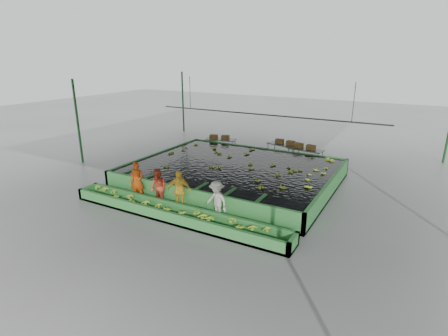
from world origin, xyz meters
The scene contains 21 objects.
ground centered at (0.00, 0.00, 0.00)m, with size 80.00×80.00×0.00m, color gray.
shed_roof centered at (0.00, 0.00, 5.00)m, with size 20.00×22.00×0.04m, color gray.
shed_posts centered at (0.00, 0.00, 2.50)m, with size 20.00×22.00×5.00m, color #1C4E21, non-canonical shape.
flotation_tank centered at (0.00, 1.50, 0.45)m, with size 10.00×8.00×0.90m, color #36873B, non-canonical shape.
tank_water centered at (0.00, 1.50, 0.85)m, with size 9.70×7.70×0.00m, color black.
sorting_trough centered at (0.00, -3.60, 0.25)m, with size 10.00×1.00×0.50m, color #36873B, non-canonical shape.
cableway_rail centered at (0.00, 5.00, 3.00)m, with size 0.08×0.08×14.00m, color #59605B.
rail_hanger_left centered at (-5.00, 5.00, 4.00)m, with size 0.04×0.04×2.00m, color #59605B.
rail_hanger_right centered at (5.00, 5.00, 4.00)m, with size 0.04×0.04×2.00m, color #59605B.
worker_a centered at (-2.61, -2.80, 0.88)m, with size 0.64×0.42×1.77m, color #C3450D.
worker_b centered at (-1.41, -2.80, 0.81)m, with size 0.79×0.62×1.63m, color #D5462A.
worker_c centered at (-0.31, -2.80, 0.89)m, with size 1.04×0.43×1.77m, color yellow.
worker_d centered at (1.51, -2.80, 0.81)m, with size 1.05×0.60×1.63m, color beige.
packing_table_left centered at (-3.42, 6.16, 0.46)m, with size 2.03×0.81×0.92m, color #59605B, non-canonical shape.
packing_table_mid centered at (0.78, 6.79, 0.47)m, with size 2.07×0.83×0.94m, color #59605B, non-canonical shape.
packing_table_right centered at (2.36, 6.31, 0.47)m, with size 2.07×0.83×0.94m, color #59605B, non-canonical shape.
box_stack_left centered at (-3.46, 6.07, 0.92)m, with size 1.31×0.36×0.28m, color brown, non-canonical shape.
box_stack_mid centered at (0.87, 6.83, 0.94)m, with size 1.26×0.35×0.27m, color brown, non-canonical shape.
box_stack_right centered at (2.28, 6.34, 0.94)m, with size 1.30×0.36×0.28m, color brown, non-canonical shape.
floating_bananas centered at (0.00, 2.30, 0.85)m, with size 9.22×6.29×0.13m, color #A1C42C, non-canonical shape.
trough_bananas centered at (0.00, -3.60, 0.40)m, with size 9.59×0.64×0.13m, color #A1C42C, non-canonical shape.
Camera 1 is at (7.95, -13.73, 6.24)m, focal length 28.00 mm.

